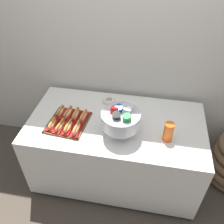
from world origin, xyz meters
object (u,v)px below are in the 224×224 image
at_px(hot_dog_3, 76,129).
at_px(hot_dog_5, 68,113).
at_px(punch_bowl, 121,119).
at_px(donut, 109,100).
at_px(hot_dog_0, 52,124).
at_px(cup_stack, 168,132).
at_px(hot_dog_4, 60,112).
at_px(hot_dog_7, 83,116).
at_px(buffet_table, 116,148).
at_px(hot_dog_2, 68,127).
at_px(hot_dog_6, 75,115).
at_px(serving_tray, 68,123).
at_px(hot_dog_1, 60,126).

xyz_separation_m(hot_dog_3, hot_dog_5, (-0.14, 0.18, -0.00)).
distance_m(punch_bowl, donut, 0.47).
bearing_deg(hot_dog_0, cup_stack, 1.79).
bearing_deg(hot_dog_4, hot_dog_7, -4.71).
relative_size(punch_bowl, cup_stack, 1.88).
distance_m(buffet_table, hot_dog_2, 0.58).
xyz_separation_m(buffet_table, cup_stack, (0.45, -0.14, 0.44)).
xyz_separation_m(hot_dog_2, hot_dog_4, (-0.14, 0.18, -0.00)).
relative_size(hot_dog_4, hot_dog_6, 0.90).
xyz_separation_m(hot_dog_0, donut, (0.41, 0.44, -0.02)).
bearing_deg(hot_dog_7, hot_dog_5, 175.29).
relative_size(hot_dog_2, hot_dog_3, 0.95).
bearing_deg(hot_dog_3, buffet_table, 31.20).
relative_size(serving_tray, hot_dog_2, 2.21).
relative_size(hot_dog_0, hot_dog_1, 0.85).
relative_size(hot_dog_5, cup_stack, 1.07).
bearing_deg(hot_dog_2, serving_tray, 109.74).
xyz_separation_m(hot_dog_0, hot_dog_6, (0.16, 0.15, 0.00)).
relative_size(buffet_table, hot_dog_3, 8.55).
bearing_deg(hot_dog_0, serving_tray, 31.55).
relative_size(buffet_table, serving_tray, 4.10).
bearing_deg(hot_dog_0, hot_dog_2, -4.71).
bearing_deg(donut, buffet_table, -65.96).
distance_m(serving_tray, hot_dog_0, 0.14).
xyz_separation_m(hot_dog_4, donut, (0.40, 0.28, -0.02)).
bearing_deg(punch_bowl, serving_tray, 175.02).
height_order(serving_tray, hot_dog_6, hot_dog_6).
bearing_deg(hot_dog_3, hot_dog_7, 85.29).
bearing_deg(cup_stack, punch_bowl, 179.87).
distance_m(hot_dog_0, hot_dog_4, 0.17).
height_order(buffet_table, serving_tray, serving_tray).
bearing_deg(buffet_table, hot_dog_2, -154.71).
height_order(hot_dog_1, punch_bowl, punch_bowl).
height_order(hot_dog_2, hot_dog_5, same).
xyz_separation_m(cup_stack, donut, (-0.57, 0.41, -0.07)).
bearing_deg(hot_dog_6, hot_dog_2, -94.71).
bearing_deg(punch_bowl, hot_dog_7, 162.22).
distance_m(hot_dog_0, hot_dog_6, 0.22).
distance_m(serving_tray, cup_stack, 0.87).
xyz_separation_m(hot_dog_1, punch_bowl, (0.52, 0.04, 0.13)).
relative_size(buffet_table, hot_dog_2, 9.04).
distance_m(serving_tray, hot_dog_2, 0.10).
bearing_deg(hot_dog_1, hot_dog_3, -4.71).
bearing_deg(punch_bowl, hot_dog_6, 164.39).
distance_m(hot_dog_0, hot_dog_5, 0.18).
relative_size(buffet_table, cup_stack, 9.23).
relative_size(hot_dog_5, punch_bowl, 0.57).
xyz_separation_m(hot_dog_1, hot_dog_2, (0.07, -0.01, 0.00)).
relative_size(hot_dog_4, donut, 1.21).
distance_m(hot_dog_0, hot_dog_1, 0.08).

